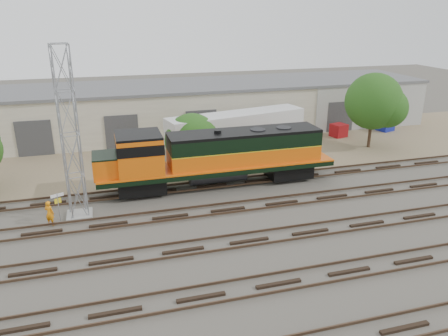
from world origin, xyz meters
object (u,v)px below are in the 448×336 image
object	(u,v)px
semi_trailer	(240,129)
locomotive	(214,156)
worker	(49,213)
signal_tower	(70,138)

from	to	relation	value
semi_trailer	locomotive	bearing A→B (deg)	-134.15
locomotive	semi_trailer	size ratio (longest dim) A/B	1.35
worker	semi_trailer	size ratio (longest dim) A/B	0.12
worker	semi_trailer	world-z (taller)	semi_trailer
worker	locomotive	bearing A→B (deg)	-134.17
locomotive	semi_trailer	bearing A→B (deg)	57.92
locomotive	worker	xyz separation A→B (m)	(-11.73, -3.43, -1.67)
locomotive	signal_tower	bearing A→B (deg)	-165.33
signal_tower	semi_trailer	xyz separation A→B (m)	(14.29, 9.48, -2.85)
signal_tower	worker	xyz separation A→B (m)	(-1.75, -0.81, -4.60)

